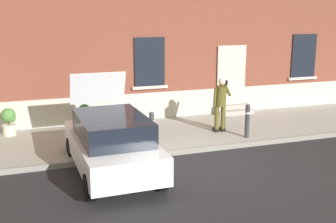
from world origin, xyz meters
The scene contains 11 objects.
ground_plane centered at (0.00, 0.00, 0.00)m, with size 80.00×80.00×0.00m, color #232326.
sidewalk centered at (0.00, 2.80, 0.07)m, with size 24.00×3.60×0.15m, color #99968E.
curb_edge centered at (0.00, 0.94, 0.07)m, with size 24.00×0.12×0.15m, color gray.
building_facade centered at (0.01, 5.29, 3.73)m, with size 24.00×1.52×7.50m.
entrance_stoop centered at (3.15, 4.33, 0.28)m, with size 1.41×0.64×0.32m.
hatchback_car_white centered at (-2.38, 0.15, 0.80)m, with size 1.85×4.10×2.34m.
bollard_near_person centered at (2.07, 1.35, 0.71)m, with size 0.15×0.15×1.04m.
bollard_far_left centered at (-0.98, 1.35, 0.71)m, with size 0.15×0.15×1.04m.
person_on_phone centered at (1.57, 2.20, 1.15)m, with size 0.51×0.47×1.75m.
planter_cream centered at (-4.80, 4.00, 0.61)m, with size 0.44×0.44×0.86m.
planter_terracotta centered at (-2.48, 3.81, 0.61)m, with size 0.44×0.44×0.86m.
Camera 1 is at (-4.37, -9.76, 3.93)m, focal length 45.77 mm.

